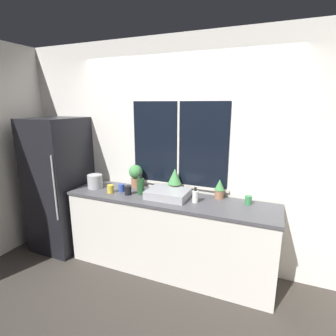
{
  "coord_description": "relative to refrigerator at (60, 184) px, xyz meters",
  "views": [
    {
      "loc": [
        1.07,
        -2.31,
        1.95
      ],
      "look_at": [
        -0.01,
        0.28,
        1.26
      ],
      "focal_mm": 28.0,
      "sensor_mm": 36.0,
      "label": 1
    }
  ],
  "objects": [
    {
      "name": "refrigerator",
      "position": [
        0.0,
        0.0,
        0.0
      ],
      "size": [
        0.63,
        0.72,
        1.77
      ],
      "color": "black",
      "rests_on": "ground_plane"
    },
    {
      "name": "mug_green",
      "position": [
        2.43,
        0.18,
        0.07
      ],
      "size": [
        0.07,
        0.07,
        0.09
      ],
      "color": "#38844C",
      "rests_on": "counter"
    },
    {
      "name": "mug_yellow",
      "position": [
        0.86,
        -0.07,
        0.07
      ],
      "size": [
        0.08,
        0.08,
        0.1
      ],
      "color": "gold",
      "rests_on": "counter"
    },
    {
      "name": "wall_back",
      "position": [
        1.57,
        0.38,
        0.46
      ],
      "size": [
        8.0,
        0.09,
        2.7
      ],
      "color": "silver",
      "rests_on": "ground_plane"
    },
    {
      "name": "wall_left",
      "position": [
        -0.59,
        1.26,
        0.46
      ],
      "size": [
        0.06,
        7.0,
        2.7
      ],
      "color": "silver",
      "rests_on": "ground_plane"
    },
    {
      "name": "sink",
      "position": [
        1.56,
        0.06,
        0.07
      ],
      "size": [
        0.46,
        0.42,
        0.27
      ],
      "color": "#ADADB2",
      "rests_on": "counter"
    },
    {
      "name": "counter",
      "position": [
        1.57,
        0.04,
        -0.43
      ],
      "size": [
        2.42,
        0.58,
        0.91
      ],
      "color": "white",
      "rests_on": "ground_plane"
    },
    {
      "name": "ground_plane",
      "position": [
        1.57,
        -0.24,
        -0.89
      ],
      "size": [
        14.0,
        14.0,
        0.0
      ],
      "primitive_type": "plane",
      "color": "#38332D"
    },
    {
      "name": "potted_plant_center",
      "position": [
        1.57,
        0.24,
        0.19
      ],
      "size": [
        0.17,
        0.17,
        0.29
      ],
      "color": "#9E6B4C",
      "rests_on": "counter"
    },
    {
      "name": "potted_plant_left",
      "position": [
        1.04,
        0.24,
        0.19
      ],
      "size": [
        0.17,
        0.17,
        0.29
      ],
      "color": "#9E6B4C",
      "rests_on": "counter"
    },
    {
      "name": "mug_black",
      "position": [
        1.09,
        -0.04,
        0.07
      ],
      "size": [
        0.08,
        0.08,
        0.1
      ],
      "color": "black",
      "rests_on": "counter"
    },
    {
      "name": "soap_bottle",
      "position": [
        1.89,
        0.02,
        0.09
      ],
      "size": [
        0.06,
        0.06,
        0.17
      ],
      "color": "white",
      "rests_on": "counter"
    },
    {
      "name": "potted_plant_right",
      "position": [
        2.11,
        0.24,
        0.14
      ],
      "size": [
        0.11,
        0.11,
        0.22
      ],
      "color": "#9E6B4C",
      "rests_on": "counter"
    },
    {
      "name": "bottle_tall",
      "position": [
        1.22,
        0.03,
        0.12
      ],
      "size": [
        0.08,
        0.08,
        0.25
      ],
      "color": "#235128",
      "rests_on": "counter"
    },
    {
      "name": "kettle",
      "position": [
        0.57,
        0.02,
        0.11
      ],
      "size": [
        0.18,
        0.18,
        0.19
      ],
      "color": "#B2B2B7",
      "rests_on": "counter"
    },
    {
      "name": "mug_blue",
      "position": [
        0.96,
        0.02,
        0.07
      ],
      "size": [
        0.07,
        0.07,
        0.09
      ],
      "color": "#3351AD",
      "rests_on": "counter"
    }
  ]
}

